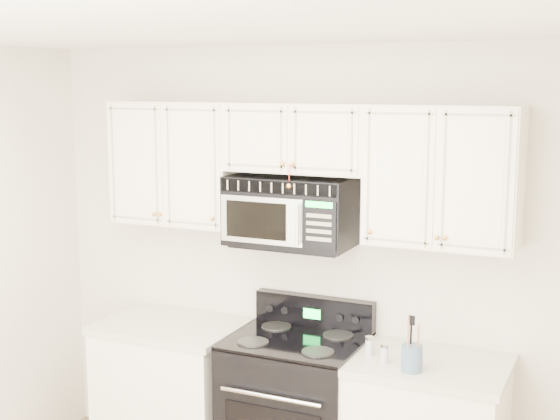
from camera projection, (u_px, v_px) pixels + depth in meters
The scene contains 8 objects.
room at pixel (145, 356), 3.13m from camera, with size 3.51×3.51×2.61m.
base_cabinet_left at pixel (173, 398), 4.89m from camera, with size 0.86×0.65×0.92m.
range at pixel (296, 413), 4.53m from camera, with size 0.75×0.68×1.12m.
upper_cabinets at pixel (301, 162), 4.44m from camera, with size 2.44×0.37×0.75m.
microwave at pixel (290, 211), 4.50m from camera, with size 0.72×0.41×0.40m.
utensil_crock at pixel (412, 358), 3.99m from camera, with size 0.11×0.11×0.29m.
shaker_salt at pixel (369, 346), 4.22m from camera, with size 0.05×0.05×0.11m.
shaker_pepper at pixel (385, 354), 4.10m from camera, with size 0.04×0.04×0.11m.
Camera 1 is at (1.73, -2.49, 2.39)m, focal length 50.00 mm.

